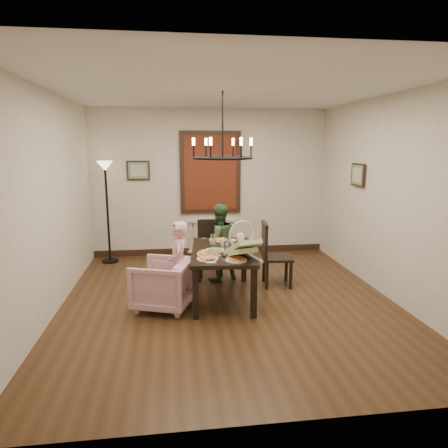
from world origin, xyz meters
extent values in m
cube|color=#472B18|center=(0.00, 0.00, 0.00)|extent=(4.50, 5.00, 0.01)
cube|color=white|center=(0.00, 0.00, 2.80)|extent=(4.50, 5.00, 0.01)
cube|color=silver|center=(0.00, 2.50, 1.40)|extent=(4.50, 0.01, 2.80)
cube|color=silver|center=(-2.25, 0.00, 1.40)|extent=(0.01, 5.00, 2.80)
cube|color=silver|center=(2.25, 0.00, 1.40)|extent=(0.01, 5.00, 2.80)
cube|color=black|center=(-0.06, 0.13, 0.67)|extent=(0.97, 1.56, 0.05)
cube|color=black|center=(-0.48, -0.52, 0.32)|extent=(0.07, 0.07, 0.65)
cube|color=black|center=(-0.36, 0.84, 0.32)|extent=(0.07, 0.07, 0.65)
cube|color=black|center=(0.23, -0.59, 0.32)|extent=(0.07, 0.07, 0.65)
cube|color=black|center=(0.36, 0.78, 0.32)|extent=(0.07, 0.07, 0.65)
imported|color=#D9A6B5|center=(-0.89, -0.12, 0.33)|extent=(0.91, 0.90, 0.65)
imported|color=#E2A0B8|center=(-0.68, -0.09, 0.48)|extent=(0.24, 0.36, 0.95)
imported|color=#385834|center=(-0.03, 0.91, 0.51)|extent=(0.58, 0.51, 1.01)
imported|color=white|center=(-0.19, -0.09, 0.73)|extent=(0.29, 0.29, 0.07)
cylinder|color=tan|center=(-0.26, -0.11, 0.72)|extent=(0.34, 0.34, 0.04)
cylinder|color=silver|center=(-0.02, 0.03, 0.77)|extent=(0.07, 0.07, 0.14)
cube|color=brown|center=(0.00, 2.46, 1.60)|extent=(1.00, 0.03, 1.40)
cube|color=black|center=(-1.35, 2.47, 1.65)|extent=(0.42, 0.03, 0.36)
cube|color=black|center=(2.21, 0.90, 1.65)|extent=(0.03, 0.42, 0.36)
torus|color=black|center=(-0.06, 0.13, 1.95)|extent=(0.80, 0.80, 0.04)
camera|label=1|loc=(-0.73, -5.16, 2.12)|focal=32.00mm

